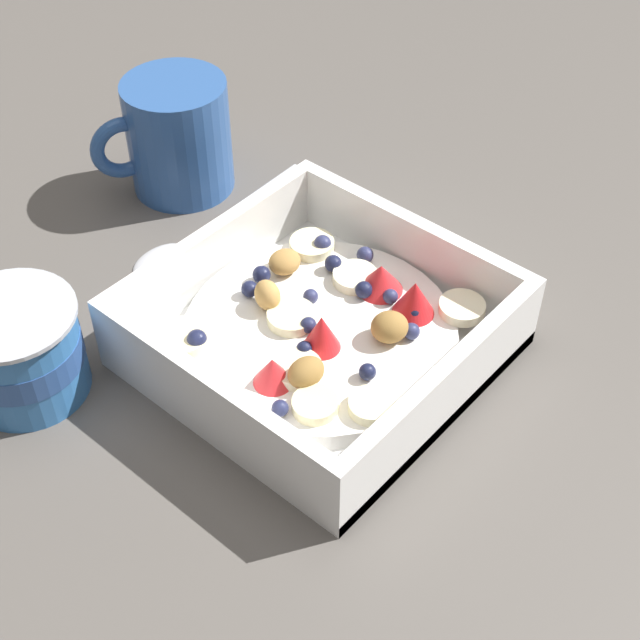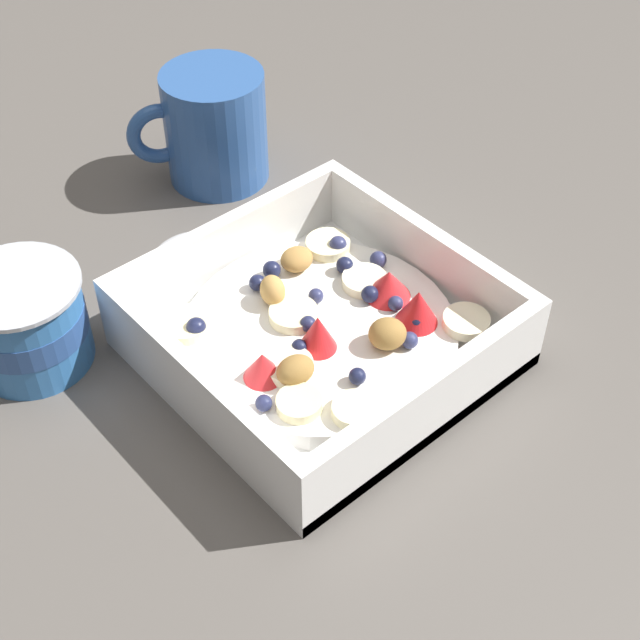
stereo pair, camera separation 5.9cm
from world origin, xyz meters
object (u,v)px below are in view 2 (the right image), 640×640
at_px(yogurt_cup, 25,321).
at_px(coffee_mug, 213,127).
at_px(spoon, 215,227).
at_px(fruit_bowl, 322,333).

height_order(yogurt_cup, coffee_mug, coffee_mug).
bearing_deg(spoon, coffee_mug, -38.11).
bearing_deg(yogurt_cup, coffee_mug, -67.71).
relative_size(fruit_bowl, spoon, 1.16).
height_order(spoon, coffee_mug, coffee_mug).
distance_m(fruit_bowl, spoon, 0.15).
bearing_deg(spoon, fruit_bowl, 171.19).
relative_size(fruit_bowl, yogurt_cup, 2.48).
xyz_separation_m(fruit_bowl, spoon, (0.15, -0.02, -0.01)).
distance_m(fruit_bowl, yogurt_cup, 0.19).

